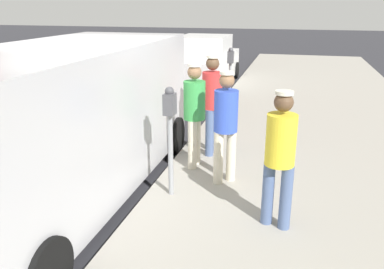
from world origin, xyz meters
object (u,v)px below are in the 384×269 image
at_px(parked_sedan_ahead, 203,63).
at_px(parking_meter_near, 170,123).
at_px(parked_van, 64,120).
at_px(pedestrian_in_green, 194,109).
at_px(pedestrian_in_red, 212,99).
at_px(pedestrian_in_yellow, 280,152).
at_px(pedestrian_in_blue, 226,121).
at_px(parking_meter_far, 230,68).

bearing_deg(parked_sedan_ahead, parking_meter_near, -79.82).
bearing_deg(parked_sedan_ahead, parked_van, -89.98).
xyz_separation_m(pedestrian_in_green, parked_van, (-1.56, -1.18, 0.05)).
relative_size(pedestrian_in_red, pedestrian_in_yellow, 1.05).
xyz_separation_m(pedestrian_in_blue, pedestrian_in_green, (-0.58, 0.47, 0.01)).
distance_m(pedestrian_in_red, parked_van, 2.49).
bearing_deg(pedestrian_in_red, parked_sedan_ahead, 104.39).
relative_size(parking_meter_far, parked_sedan_ahead, 0.35).
distance_m(parking_meter_near, parked_sedan_ahead, 8.51).
xyz_separation_m(parking_meter_far, pedestrian_in_yellow, (1.45, -5.31, -0.09)).
bearing_deg(parked_van, pedestrian_in_blue, 18.46).
bearing_deg(parking_meter_far, pedestrian_in_blue, -81.43).
bearing_deg(pedestrian_in_blue, pedestrian_in_green, 141.21).
height_order(parking_meter_far, pedestrian_in_blue, pedestrian_in_blue).
distance_m(pedestrian_in_red, pedestrian_in_yellow, 2.48).
distance_m(pedestrian_in_red, pedestrian_in_blue, 1.17).
distance_m(pedestrian_in_blue, pedestrian_in_green, 0.74).
bearing_deg(pedestrian_in_green, parking_meter_far, 90.93).
xyz_separation_m(parking_meter_far, pedestrian_in_blue, (0.64, -4.26, -0.09)).
xyz_separation_m(parking_meter_near, parking_meter_far, (0.00, 4.85, 0.00)).
bearing_deg(parked_van, parking_meter_near, 4.65).
bearing_deg(pedestrian_in_red, parking_meter_near, -97.17).
xyz_separation_m(pedestrian_in_red, pedestrian_in_green, (-0.15, -0.62, -0.04)).
relative_size(pedestrian_in_red, parked_van, 0.33).
height_order(pedestrian_in_blue, pedestrian_in_green, pedestrian_in_green).
relative_size(parking_meter_far, pedestrian_in_blue, 0.92).
bearing_deg(parking_meter_far, pedestrian_in_red, -86.17).
bearing_deg(pedestrian_in_red, parked_van, -133.48).
height_order(parking_meter_near, pedestrian_in_yellow, pedestrian_in_yellow).
bearing_deg(pedestrian_in_green, parked_sedan_ahead, 102.08).
distance_m(pedestrian_in_blue, pedestrian_in_yellow, 1.33).
height_order(parking_meter_near, parking_meter_far, same).
relative_size(pedestrian_in_red, pedestrian_in_green, 1.03).
bearing_deg(parking_meter_far, parking_meter_near, -90.00).
bearing_deg(parking_meter_near, pedestrian_in_green, 86.67).
relative_size(pedestrian_in_green, pedestrian_in_yellow, 1.01).
bearing_deg(parking_meter_near, parked_sedan_ahead, 100.18).
height_order(pedestrian_in_red, pedestrian_in_yellow, pedestrian_in_red).
height_order(pedestrian_in_green, parked_van, parked_van).
bearing_deg(pedestrian_in_red, pedestrian_in_yellow, -60.06).
xyz_separation_m(parking_meter_near, pedestrian_in_red, (0.21, 1.68, -0.04)).
distance_m(pedestrian_in_yellow, parked_van, 2.97).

